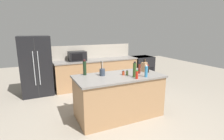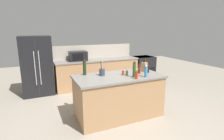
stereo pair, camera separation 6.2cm
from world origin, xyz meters
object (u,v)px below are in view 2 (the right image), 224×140
Objects in this scene: olive_oil_bottle at (134,70)px; refrigerator at (37,66)px; microwave at (78,56)px; vinegar_bottle at (139,69)px; hot_sauce_bottle at (136,75)px; spice_jar_paprika at (123,73)px; range_oven at (143,68)px; utensil_crock at (102,72)px; spice_jar_oregano at (127,73)px; knife_block at (144,67)px; wine_bottle at (85,68)px; dish_soap_bottle at (146,71)px; soy_sauce_bottle at (148,69)px.

refrigerator is at bearing 126.32° from olive_oil_bottle.
microwave is 2.38m from vinegar_bottle.
spice_jar_paprika is at bearing 105.40° from hot_sauce_bottle.
refrigerator is 17.91× the size of spice_jar_paprika.
vinegar_bottle is 0.46m from hot_sauce_bottle.
olive_oil_bottle is at bearing -53.68° from refrigerator.
microwave reaches higher than spice_jar_paprika.
utensil_crock is (-2.46, -2.05, 0.56)m from range_oven.
refrigerator reaches higher than spice_jar_oregano.
vinegar_bottle reaches higher than hot_sauce_bottle.
spice_jar_oregano is 0.34m from hot_sauce_bottle.
spice_jar_paprika is (-0.61, -0.09, -0.07)m from knife_block.
microwave is at bearing 80.82° from wine_bottle.
spice_jar_paprika is at bearing 150.62° from spice_jar_oregano.
microwave is at bearing 107.98° from dish_soap_bottle.
hot_sauce_bottle is at bearing -77.53° from microwave.
dish_soap_bottle is 2.46× the size of spice_jar_oregano.
spice_jar_oregano is (0.07, -0.04, 0.00)m from spice_jar_paprika.
spice_jar_paprika is at bearing 163.13° from knife_block.
utensil_crock is 3.09× the size of spice_jar_oregano.
range_oven is at bearing -0.79° from refrigerator.
knife_block reaches higher than spice_jar_paprika.
wine_bottle reaches higher than microwave.
knife_block reaches higher than dish_soap_bottle.
utensil_crock reaches higher than knife_block.
microwave is 3.04× the size of soy_sauce_bottle.
soy_sauce_bottle is at bearing 0.96° from spice_jar_oregano.
olive_oil_bottle reaches higher than dish_soap_bottle.
hot_sauce_bottle is at bearing -74.60° from spice_jar_paprika.
soy_sauce_bottle is at bearing -44.39° from refrigerator.
soy_sauce_bottle is at bearing -2.76° from spice_jar_paprika.
vinegar_bottle reaches higher than spice_jar_paprika.
utensil_crock is at bearing 168.28° from vinegar_bottle.
refrigerator is 5.09× the size of wine_bottle.
soy_sauce_bottle is 0.24m from vinegar_bottle.
olive_oil_bottle reaches higher than hot_sauce_bottle.
spice_jar_paprika is at bearing -53.02° from refrigerator.
range_oven is at bearing 53.80° from vinegar_bottle.
refrigerator is at bearing 128.38° from dish_soap_bottle.
wine_bottle is at bearing -63.66° from refrigerator.
spice_jar_paprika is (-0.36, 0.34, -0.08)m from dish_soap_bottle.
vinegar_bottle is at bearing -126.20° from range_oven.
hot_sauce_bottle reaches higher than range_oven.
wine_bottle is 1.04× the size of olive_oil_bottle.
knife_block is at bearing 28.69° from vinegar_bottle.
soy_sauce_bottle is at bearing -106.21° from knife_block.
spice_jar_oregano is at bearing -20.40° from utensil_crock.
refrigerator is at bearing 126.98° from spice_jar_paprika.
microwave reaches higher than dish_soap_bottle.
refrigerator is 2.82m from spice_jar_paprika.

